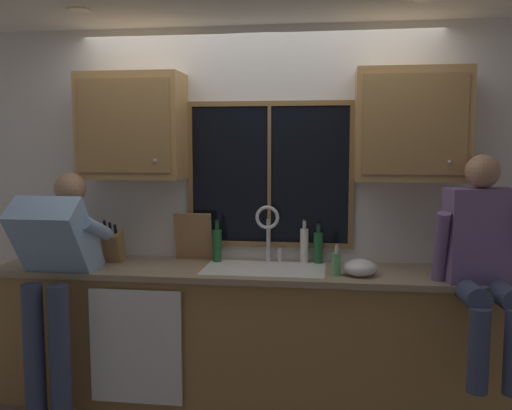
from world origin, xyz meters
name	(u,v)px	position (x,y,z in m)	size (l,w,h in m)	color
back_wall	(259,209)	(0.00, 0.06, 1.27)	(5.76, 0.12, 2.55)	silver
ceiling_downlight_left	(79,10)	(-1.01, -0.60, 2.54)	(0.14, 0.14, 0.01)	#FFEAB2
window_glass	(270,175)	(0.09, -0.01, 1.52)	(1.10, 0.02, 0.95)	black
window_frame_top	(270,103)	(0.09, -0.02, 2.02)	(1.17, 0.02, 0.04)	olive
window_frame_bottom	(269,244)	(0.09, -0.02, 1.03)	(1.17, 0.02, 0.04)	olive
window_frame_left	(190,174)	(-0.48, -0.02, 1.52)	(0.04, 0.02, 0.95)	olive
window_frame_right	(352,175)	(0.65, -0.02, 1.52)	(0.04, 0.02, 0.95)	olive
window_mullion_center	(269,175)	(0.09, -0.02, 1.52)	(0.02, 0.02, 0.95)	olive
lower_cabinet_run	(252,338)	(0.00, -0.29, 0.44)	(3.36, 0.58, 0.88)	#A07744
countertop	(251,271)	(0.00, -0.31, 0.90)	(3.42, 0.62, 0.04)	gray
dishwasher_front	(136,347)	(-0.70, -0.61, 0.46)	(0.60, 0.02, 0.74)	white
upper_cabinet_left	(132,126)	(-0.85, -0.17, 1.86)	(0.71, 0.36, 0.72)	#B2844C
upper_cabinet_right	(411,125)	(1.02, -0.17, 1.86)	(0.71, 0.36, 0.72)	#B2844C
sink	(264,283)	(0.09, -0.30, 0.82)	(0.80, 0.46, 0.21)	silver
faucet	(269,227)	(0.09, -0.12, 1.17)	(0.18, 0.09, 0.40)	silver
person_standing	(56,267)	(-1.22, -0.61, 0.96)	(0.53, 0.69, 1.55)	#384260
person_sitting_on_counter	(483,254)	(1.40, -0.57, 1.10)	(0.54, 0.63, 1.26)	#384260
knife_block	(114,247)	(-0.98, -0.24, 1.03)	(0.12, 0.18, 0.32)	olive
cutting_board	(194,237)	(-0.45, -0.09, 1.09)	(0.27, 0.02, 0.34)	#997047
mixing_bowl	(360,268)	(0.70, -0.41, 0.97)	(0.22, 0.22, 0.11)	silver
soap_dispenser	(336,264)	(0.56, -0.43, 1.00)	(0.06, 0.07, 0.20)	#59A566
bottle_green_glass	(217,245)	(-0.27, -0.13, 1.04)	(0.06, 0.06, 0.29)	#1E592D
bottle_tall_clear	(318,247)	(0.43, -0.08, 1.03)	(0.06, 0.06, 0.28)	#1E592D
bottle_amber_small	(304,245)	(0.34, -0.08, 1.05)	(0.06, 0.06, 0.31)	silver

